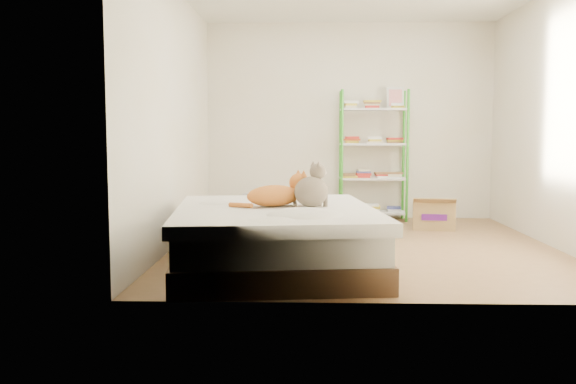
{
  "coord_description": "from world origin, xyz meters",
  "views": [
    {
      "loc": [
        -0.58,
        -6.11,
        1.13
      ],
      "look_at": [
        -0.74,
        -0.75,
        0.62
      ],
      "focal_mm": 38.0,
      "sensor_mm": 36.0,
      "label": 1
    }
  ],
  "objects_px": {
    "grey_cat": "(311,185)",
    "cardboard_box": "(434,214)",
    "shelf_unit": "(374,158)",
    "white_bin": "(257,206)",
    "orange_cat": "(274,193)",
    "bed": "(275,238)"
  },
  "relations": [
    {
      "from": "orange_cat",
      "to": "white_bin",
      "type": "distance_m",
      "value": 2.9
    },
    {
      "from": "grey_cat",
      "to": "white_bin",
      "type": "relative_size",
      "value": 0.97
    },
    {
      "from": "shelf_unit",
      "to": "cardboard_box",
      "type": "height_order",
      "value": "shelf_unit"
    },
    {
      "from": "shelf_unit",
      "to": "white_bin",
      "type": "distance_m",
      "value": 1.65
    },
    {
      "from": "grey_cat",
      "to": "shelf_unit",
      "type": "relative_size",
      "value": 0.21
    },
    {
      "from": "bed",
      "to": "grey_cat",
      "type": "xyz_separation_m",
      "value": [
        0.3,
        0.03,
        0.45
      ]
    },
    {
      "from": "grey_cat",
      "to": "cardboard_box",
      "type": "bearing_deg",
      "value": -67.71
    },
    {
      "from": "shelf_unit",
      "to": "white_bin",
      "type": "height_order",
      "value": "shelf_unit"
    },
    {
      "from": "white_bin",
      "to": "orange_cat",
      "type": "bearing_deg",
      "value": -82.61
    },
    {
      "from": "orange_cat",
      "to": "shelf_unit",
      "type": "relative_size",
      "value": 0.33
    },
    {
      "from": "orange_cat",
      "to": "cardboard_box",
      "type": "height_order",
      "value": "orange_cat"
    },
    {
      "from": "grey_cat",
      "to": "cardboard_box",
      "type": "height_order",
      "value": "grey_cat"
    },
    {
      "from": "cardboard_box",
      "to": "grey_cat",
      "type": "bearing_deg",
      "value": -115.05
    },
    {
      "from": "bed",
      "to": "white_bin",
      "type": "bearing_deg",
      "value": 91.06
    },
    {
      "from": "orange_cat",
      "to": "bed",
      "type": "bearing_deg",
      "value": -106.04
    },
    {
      "from": "white_bin",
      "to": "grey_cat",
      "type": "bearing_deg",
      "value": -76.54
    },
    {
      "from": "grey_cat",
      "to": "orange_cat",
      "type": "bearing_deg",
      "value": 51.52
    },
    {
      "from": "orange_cat",
      "to": "white_bin",
      "type": "height_order",
      "value": "orange_cat"
    },
    {
      "from": "grey_cat",
      "to": "cardboard_box",
      "type": "xyz_separation_m",
      "value": [
        1.49,
        2.18,
        -0.53
      ]
    },
    {
      "from": "orange_cat",
      "to": "shelf_unit",
      "type": "xyz_separation_m",
      "value": [
        1.16,
        2.87,
        0.18
      ]
    },
    {
      "from": "bed",
      "to": "shelf_unit",
      "type": "bearing_deg",
      "value": 62.25
    },
    {
      "from": "shelf_unit",
      "to": "white_bin",
      "type": "relative_size",
      "value": 4.55
    }
  ]
}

